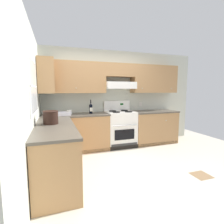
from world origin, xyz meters
name	(u,v)px	position (x,y,z in m)	size (l,w,h in m)	color
ground_plane	(124,167)	(0.00, 0.00, 0.00)	(7.04, 7.04, 0.00)	beige
floor_accent_tile	(201,175)	(1.17, -0.75, 0.00)	(0.30, 0.30, 0.01)	olive
wall_back	(117,91)	(0.41, 1.53, 1.48)	(4.68, 0.57, 2.55)	beige
wall_left	(32,99)	(-1.59, 0.23, 1.34)	(0.47, 4.00, 2.55)	beige
counter_back_run	(113,130)	(0.22, 1.24, 0.45)	(3.60, 0.65, 0.91)	#A87A4C
counter_left_run	(56,152)	(-1.24, 0.00, 0.45)	(0.63, 1.91, 0.91)	#A87A4C
stove	(120,128)	(0.42, 1.25, 0.48)	(0.76, 0.62, 1.20)	white
wine_bottle	(91,108)	(-0.37, 1.28, 1.04)	(0.08, 0.08, 0.35)	black
bowl	(62,114)	(-1.07, 1.17, 0.93)	(0.38, 0.27, 0.08)	silver
bucket	(51,117)	(-1.31, 0.13, 1.03)	(0.26, 0.26, 0.23)	black
paper_towel_roll	(69,112)	(-0.90, 1.26, 0.96)	(0.12, 0.12, 0.11)	white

